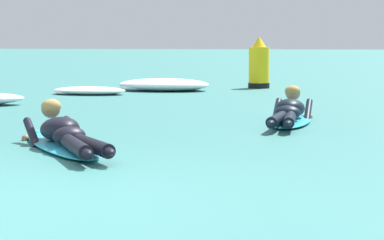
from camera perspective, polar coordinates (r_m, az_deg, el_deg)
ground_plane at (r=15.55m, az=-0.59°, el=1.63°), size 120.00×120.00×0.00m
surfer_near at (r=8.44m, az=-9.15°, el=-1.17°), size 1.70×2.48×0.53m
surfer_far at (r=10.86m, az=6.94°, el=0.45°), size 0.71×2.44×0.55m
whitewater_back at (r=17.41m, az=-2.00°, el=2.51°), size 2.01×1.20×0.27m
whitewater_far_band at (r=16.43m, az=-7.31°, el=2.08°), size 1.55×0.89×0.16m
channel_marker_buoy at (r=18.38m, az=4.80°, el=3.78°), size 0.49×0.49×1.18m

